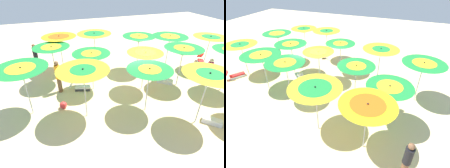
# 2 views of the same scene
# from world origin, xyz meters

# --- Properties ---
(ground) EXTENTS (39.93, 39.93, 0.04)m
(ground) POSITION_xyz_m (0.00, 0.00, -0.02)
(ground) COLOR beige
(beach_umbrella_0) EXTENTS (2.23, 2.23, 2.45)m
(beach_umbrella_0) POSITION_xyz_m (0.47, -5.76, 2.23)
(beach_umbrella_0) COLOR #B2B2B7
(beach_umbrella_0) RESTS_ON ground
(beach_umbrella_1) EXTENTS (2.19, 2.19, 2.47)m
(beach_umbrella_1) POSITION_xyz_m (1.50, -3.37, 2.23)
(beach_umbrella_1) COLOR #B2B2B7
(beach_umbrella_1) RESTS_ON ground
(beach_umbrella_2) EXTENTS (2.02, 2.02, 2.27)m
(beach_umbrella_2) POSITION_xyz_m (2.00, -0.59, 2.01)
(beach_umbrella_2) COLOR #B2B2B7
(beach_umbrella_2) RESTS_ON ground
(beach_umbrella_3) EXTENTS (2.09, 2.09, 2.51)m
(beach_umbrella_3) POSITION_xyz_m (3.52, 1.12, 2.27)
(beach_umbrella_3) COLOR #B2B2B7
(beach_umbrella_3) RESTS_ON ground
(beach_umbrella_5) EXTENTS (2.04, 2.04, 2.32)m
(beach_umbrella_5) POSITION_xyz_m (-2.16, -4.42, 2.07)
(beach_umbrella_5) COLOR #B2B2B7
(beach_umbrella_5) RESTS_ON ground
(beach_umbrella_6) EXTENTS (2.02, 2.02, 2.24)m
(beach_umbrella_6) POSITION_xyz_m (-0.70, -2.51, 2.01)
(beach_umbrella_6) COLOR #B2B2B7
(beach_umbrella_6) RESTS_ON ground
(beach_umbrella_7) EXTENTS (1.92, 1.92, 2.27)m
(beach_umbrella_7) POSITION_xyz_m (0.20, 0.16, 2.05)
(beach_umbrella_7) COLOR #B2B2B7
(beach_umbrella_7) RESTS_ON ground
(beach_umbrella_8) EXTENTS (2.11, 2.11, 2.36)m
(beach_umbrella_8) POSITION_xyz_m (0.51, 2.33, 2.09)
(beach_umbrella_8) COLOR #B2B2B7
(beach_umbrella_8) RESTS_ON ground
(beach_umbrella_10) EXTENTS (2.18, 2.18, 2.40)m
(beach_umbrella_10) POSITION_xyz_m (-3.77, -3.85, 2.18)
(beach_umbrella_10) COLOR #B2B2B7
(beach_umbrella_10) RESTS_ON ground
(beach_umbrella_11) EXTENTS (2.27, 2.27, 2.44)m
(beach_umbrella_11) POSITION_xyz_m (-3.55, -1.60, 2.20)
(beach_umbrella_11) COLOR #B2B2B7
(beach_umbrella_11) RESTS_ON ground
(beach_umbrella_12) EXTENTS (2.10, 2.10, 2.43)m
(beach_umbrella_12) POSITION_xyz_m (-2.06, 0.92, 2.19)
(beach_umbrella_12) COLOR #B2B2B7
(beach_umbrella_12) RESTS_ON ground
(beach_umbrella_13) EXTENTS (2.29, 2.29, 2.36)m
(beach_umbrella_13) POSITION_xyz_m (-1.61, 2.92, 2.14)
(beach_umbrella_13) COLOR #B2B2B7
(beach_umbrella_13) RESTS_ON ground
(beach_umbrella_14) EXTENTS (2.18, 2.18, 2.32)m
(beach_umbrella_14) POSITION_xyz_m (-0.72, 5.41, 2.11)
(beach_umbrella_14) COLOR #B2B2B7
(beach_umbrella_14) RESTS_ON ground
(lounger_0) EXTENTS (1.32, 0.98, 0.67)m
(lounger_0) POSITION_xyz_m (-1.41, 5.91, 0.21)
(lounger_0) COLOR silver
(lounger_0) RESTS_ON ground
(lounger_1) EXTENTS (1.04, 1.16, 0.62)m
(lounger_1) POSITION_xyz_m (0.06, 1.72, 0.20)
(lounger_1) COLOR silver
(lounger_1) RESTS_ON ground
(lounger_3) EXTENTS (1.07, 1.02, 0.55)m
(lounger_3) POSITION_xyz_m (3.90, 1.80, 0.20)
(lounger_3) COLOR silver
(lounger_3) RESTS_ON ground
(lounger_4) EXTENTS (0.68, 1.22, 0.69)m
(lounger_4) POSITION_xyz_m (-0.79, -3.22, 0.22)
(lounger_4) COLOR #333338
(lounger_4) RESTS_ON ground
(beachgoer_0) EXTENTS (0.30, 0.30, 1.67)m
(beachgoer_0) POSITION_xyz_m (1.09, 3.95, 0.87)
(beachgoer_0) COLOR beige
(beachgoer_0) RESTS_ON ground
(beachgoer_1) EXTENTS (0.30, 0.30, 1.78)m
(beachgoer_1) POSITION_xyz_m (-4.51, -5.52, 0.94)
(beachgoer_1) COLOR brown
(beachgoer_1) RESTS_ON ground
(beachgoer_2) EXTENTS (0.30, 0.30, 1.86)m
(beachgoer_2) POSITION_xyz_m (-1.00, -4.33, 0.98)
(beachgoer_2) COLOR brown
(beachgoer_2) RESTS_ON ground
(beach_ball) EXTENTS (0.36, 0.36, 0.36)m
(beach_ball) POSITION_xyz_m (0.57, -4.35, 0.18)
(beach_ball) COLOR red
(beach_ball) RESTS_ON ground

